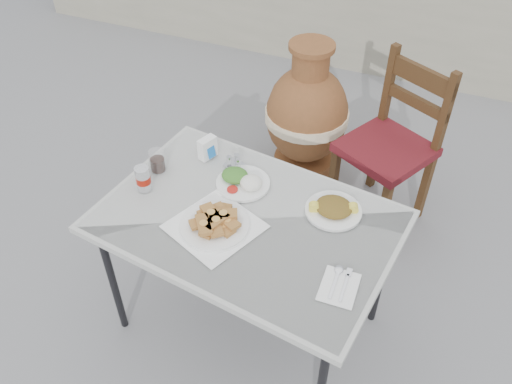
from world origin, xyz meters
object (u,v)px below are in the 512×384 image
at_px(soda_can, 143,178).
at_px(cola_glass, 157,162).
at_px(cafe_table, 247,227).
at_px(salad_rice_plate, 242,181).
at_px(napkin_holder, 208,148).
at_px(terracotta_urn, 307,116).
at_px(chair, 391,144).
at_px(salad_chopped_plate, 334,208).
at_px(condiment_caddy, 235,163).
at_px(pide_plate, 214,222).

xyz_separation_m(soda_can, cola_glass, (-0.01, 0.13, -0.01)).
height_order(cafe_table, cola_glass, cola_glass).
height_order(salad_rice_plate, napkin_holder, napkin_holder).
distance_m(soda_can, terracotta_urn, 1.26).
bearing_deg(soda_can, chair, 48.70).
height_order(salad_chopped_plate, cola_glass, cola_glass).
xyz_separation_m(salad_chopped_plate, napkin_holder, (-0.60, 0.12, 0.03)).
distance_m(salad_chopped_plate, condiment_caddy, 0.47).
height_order(cafe_table, napkin_holder, napkin_holder).
bearing_deg(napkin_holder, salad_chopped_plate, 9.31).
bearing_deg(salad_rice_plate, napkin_holder, 152.45).
distance_m(salad_chopped_plate, soda_can, 0.77).
height_order(pide_plate, cola_glass, cola_glass).
xyz_separation_m(chair, terracotta_urn, (-0.51, 0.20, -0.08)).
xyz_separation_m(salad_chopped_plate, soda_can, (-0.75, -0.16, 0.04)).
distance_m(soda_can, cola_glass, 0.13).
xyz_separation_m(cola_glass, chair, (0.86, 0.84, -0.25)).
relative_size(cola_glass, condiment_caddy, 0.94).
relative_size(napkin_holder, terracotta_urn, 0.12).
bearing_deg(condiment_caddy, salad_chopped_plate, -12.93).
relative_size(cafe_table, terracotta_urn, 1.46).
bearing_deg(cola_glass, soda_can, -86.01).
bearing_deg(cafe_table, soda_can, 179.91).
bearing_deg(salad_rice_plate, cafe_table, -61.67).
bearing_deg(cola_glass, pide_plate, -30.42).
xyz_separation_m(soda_can, terracotta_urn, (0.33, 1.16, -0.35)).
distance_m(cafe_table, napkin_holder, 0.43).
distance_m(salad_rice_plate, terracotta_urn, 1.04).
height_order(pide_plate, salad_chopped_plate, pide_plate).
bearing_deg(condiment_caddy, napkin_holder, 172.37).
distance_m(cafe_table, soda_can, 0.46).
distance_m(condiment_caddy, chair, 0.93).
distance_m(cafe_table, terracotta_urn, 1.19).
xyz_separation_m(cafe_table, napkin_holder, (-0.30, 0.28, 0.10)).
distance_m(pide_plate, salad_chopped_plate, 0.46).
relative_size(pide_plate, chair, 0.43).
relative_size(cola_glass, chair, 0.10).
height_order(salad_rice_plate, cola_glass, cola_glass).
height_order(cola_glass, condiment_caddy, cola_glass).
bearing_deg(salad_rice_plate, pide_plate, -90.51).
bearing_deg(soda_can, cafe_table, -0.09).
bearing_deg(salad_chopped_plate, cafe_table, -151.90).
bearing_deg(salad_chopped_plate, salad_rice_plate, 177.72).
distance_m(soda_can, napkin_holder, 0.32).
relative_size(pide_plate, terracotta_urn, 0.47).
distance_m(soda_can, chair, 1.31).
relative_size(cafe_table, napkin_holder, 12.54).
distance_m(pide_plate, condiment_caddy, 0.36).
bearing_deg(chair, soda_can, -103.42).
bearing_deg(terracotta_urn, napkin_holder, -101.82).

